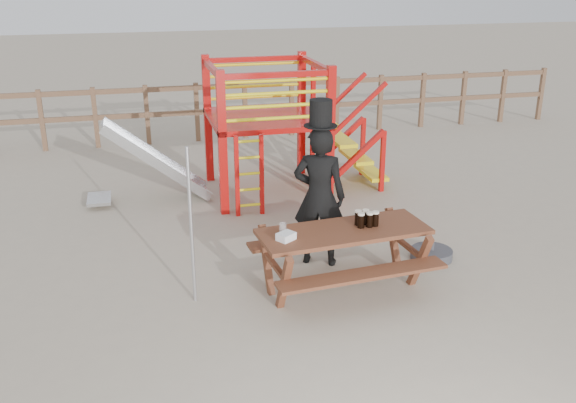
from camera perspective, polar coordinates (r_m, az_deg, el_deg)
name	(u,v)px	position (r m, az deg, el deg)	size (l,w,h in m)	color
ground	(318,298)	(7.14, 2.72, -8.60)	(60.00, 60.00, 0.00)	tan
back_fence	(221,104)	(13.38, -5.97, 8.58)	(15.09, 0.09, 1.20)	brown
playground_fort	(261,127)	(10.04, -2.42, 6.65)	(4.71, 1.84, 2.10)	#B80F0C
picnic_table	(343,252)	(7.16, 4.93, -4.47)	(1.98, 1.45, 0.73)	brown
man_with_hat	(319,193)	(7.61, 2.81, 0.78)	(0.74, 0.63, 2.02)	black
metal_pole	(191,227)	(6.79, -8.60, -2.26)	(0.04, 0.04, 1.74)	#B2B2B7
parasol_base	(431,254)	(8.21, 12.62, -4.58)	(0.52, 0.52, 0.22)	#3B3B40
paper_bag	(286,236)	(6.75, -0.18, -3.12)	(0.18, 0.14, 0.08)	white
stout_pints	(366,219)	(7.14, 6.94, -1.52)	(0.25, 0.17, 0.17)	black
empty_glasses	(283,230)	(6.83, -0.46, -2.57)	(0.08, 0.08, 0.15)	silver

